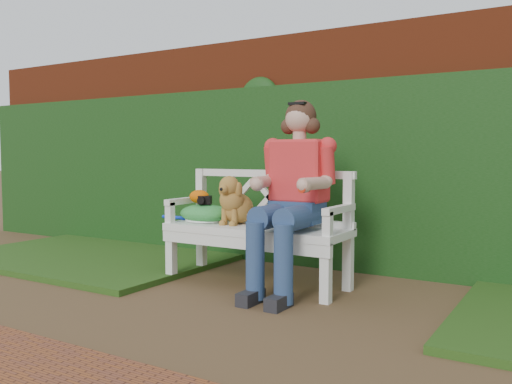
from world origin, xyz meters
The scene contains 11 objects.
ground centered at (0.00, 0.00, 0.00)m, with size 60.00×60.00×0.00m, color #513A23.
brick_wall centered at (0.00, 1.90, 1.10)m, with size 10.00×0.30×2.20m, color maroon.
ivy_hedge centered at (0.00, 1.68, 0.85)m, with size 10.00×0.18×1.70m, color #1D4318.
grass_left centered at (-2.40, 0.90, 0.03)m, with size 2.60×2.00×0.05m, color #1B3410.
garden_bench centered at (-0.44, 0.75, 0.24)m, with size 1.58×0.60×0.48m, color white, non-canonical shape.
seated_woman centered at (-0.07, 0.73, 0.73)m, with size 0.62×0.83×1.47m, color #D74460, non-canonical shape.
dog centered at (-0.63, 0.76, 0.68)m, with size 0.27×0.36×0.40m, color brown, non-canonical shape.
tennis_racket centered at (-0.98, 0.75, 0.50)m, with size 0.66×0.28×0.03m, color silver, non-canonical shape.
green_bag centered at (-0.94, 0.74, 0.56)m, with size 0.45×0.34×0.15m, color green, non-canonical shape.
camera_item centered at (-0.92, 0.72, 0.67)m, with size 0.11×0.08×0.07m, color black.
baseball_glove centered at (-1.00, 0.75, 0.69)m, with size 0.18×0.13×0.12m, color #C95303.
Camera 1 is at (1.78, -2.92, 1.05)m, focal length 38.00 mm.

